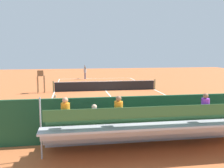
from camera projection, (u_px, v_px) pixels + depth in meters
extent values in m
plane|color=#BC6033|center=(106.00, 91.00, 25.42)|extent=(60.00, 60.00, 0.00)
cube|color=white|center=(95.00, 78.00, 36.18)|extent=(10.00, 0.10, 0.01)
cube|color=white|center=(131.00, 121.00, 14.65)|extent=(10.00, 0.10, 0.01)
cube|color=white|center=(154.00, 89.00, 26.20)|extent=(0.10, 22.00, 0.01)
cube|color=white|center=(55.00, 92.00, 24.64)|extent=(0.10, 22.00, 0.01)
cube|color=white|center=(99.00, 83.00, 31.34)|extent=(7.50, 0.10, 0.01)
cube|color=white|center=(116.00, 103.00, 19.50)|extent=(7.50, 0.10, 0.01)
cube|color=white|center=(106.00, 91.00, 25.42)|extent=(0.10, 12.10, 0.01)
cube|color=white|center=(95.00, 78.00, 36.18)|extent=(0.10, 0.30, 0.01)
cube|color=black|center=(106.00, 86.00, 25.36)|extent=(10.00, 0.02, 0.91)
cube|color=white|center=(106.00, 81.00, 25.29)|extent=(10.00, 0.04, 0.06)
cylinder|color=#2D5133|center=(155.00, 84.00, 26.14)|extent=(0.10, 0.10, 1.07)
cylinder|color=#2D5133|center=(53.00, 86.00, 24.55)|extent=(0.10, 0.10, 1.07)
cube|color=#1E4C2D|center=(147.00, 117.00, 11.58)|extent=(18.00, 0.16, 2.00)
cube|color=#B2B2B7|center=(149.00, 136.00, 11.35)|extent=(9.00, 0.10, 0.45)
cube|color=#B2B2B7|center=(151.00, 135.00, 10.98)|extent=(9.00, 0.80, 0.08)
cube|color=#B2B2B7|center=(148.00, 136.00, 11.38)|extent=(9.00, 0.04, 0.45)
cube|color=#386B38|center=(152.00, 126.00, 10.82)|extent=(8.60, 0.36, 0.04)
cube|color=#386B38|center=(154.00, 123.00, 10.62)|extent=(8.60, 0.03, 0.36)
cube|color=#B2B2B7|center=(158.00, 131.00, 10.14)|extent=(9.00, 0.80, 0.08)
cube|color=#B2B2B7|center=(154.00, 132.00, 10.53)|extent=(9.00, 0.04, 0.45)
cube|color=#386B38|center=(159.00, 121.00, 9.98)|extent=(8.60, 0.36, 0.04)
cube|color=#386B38|center=(160.00, 117.00, 9.78)|extent=(8.60, 0.03, 0.36)
cube|color=#B2B2B7|center=(165.00, 126.00, 9.29)|extent=(9.00, 0.80, 0.08)
cube|color=#B2B2B7|center=(161.00, 127.00, 9.69)|extent=(9.00, 0.04, 0.45)
cube|color=#386B38|center=(167.00, 115.00, 9.14)|extent=(8.60, 0.36, 0.04)
cube|color=#386B38|center=(169.00, 111.00, 8.94)|extent=(8.60, 0.03, 0.36)
cylinder|color=#B2B2B7|center=(41.00, 129.00, 9.39)|extent=(0.06, 0.06, 2.35)
cube|color=#2D2D33|center=(97.00, 127.00, 10.62)|extent=(0.32, 0.40, 0.12)
cylinder|color=black|center=(97.00, 121.00, 10.47)|extent=(0.30, 0.30, 0.45)
sphere|color=brown|center=(97.00, 113.00, 10.42)|extent=(0.20, 0.20, 0.20)
cube|color=#2D2D33|center=(203.00, 111.00, 9.54)|extent=(0.32, 0.40, 0.12)
cylinder|color=purple|center=(205.00, 105.00, 9.38)|extent=(0.30, 0.30, 0.45)
sphere|color=#8C6647|center=(206.00, 96.00, 9.34)|extent=(0.20, 0.20, 0.20)
cube|color=#2D2D33|center=(66.00, 117.00, 8.74)|extent=(0.32, 0.40, 0.12)
cylinder|color=orange|center=(65.00, 110.00, 8.59)|extent=(0.30, 0.30, 0.45)
sphere|color=tan|center=(65.00, 100.00, 8.54)|extent=(0.20, 0.20, 0.20)
cube|color=#2D2D33|center=(118.00, 115.00, 9.03)|extent=(0.32, 0.40, 0.12)
cylinder|color=orange|center=(119.00, 108.00, 8.87)|extent=(0.30, 0.30, 0.45)
sphere|color=#8C6647|center=(119.00, 99.00, 8.83)|extent=(0.20, 0.20, 0.20)
cube|color=#2D2D33|center=(80.00, 128.00, 10.51)|extent=(0.32, 0.40, 0.12)
cylinder|color=red|center=(80.00, 122.00, 10.36)|extent=(0.30, 0.30, 0.45)
sphere|color=beige|center=(80.00, 114.00, 10.31)|extent=(0.20, 0.20, 0.20)
cube|color=#2D2D33|center=(94.00, 122.00, 9.75)|extent=(0.32, 0.40, 0.12)
cylinder|color=blue|center=(94.00, 115.00, 9.59)|extent=(0.30, 0.30, 0.45)
sphere|color=beige|center=(94.00, 107.00, 9.55)|extent=(0.20, 0.20, 0.20)
cylinder|color=brown|center=(45.00, 84.00, 24.40)|extent=(0.07, 0.07, 1.60)
cylinder|color=brown|center=(38.00, 84.00, 24.31)|extent=(0.07, 0.07, 1.60)
cylinder|color=brown|center=(44.00, 85.00, 23.81)|extent=(0.07, 0.07, 1.60)
cylinder|color=brown|center=(37.00, 85.00, 23.72)|extent=(0.07, 0.07, 1.60)
cube|color=brown|center=(41.00, 76.00, 23.95)|extent=(0.56, 0.56, 0.06)
cube|color=brown|center=(40.00, 73.00, 23.68)|extent=(0.56, 0.06, 0.48)
cube|color=brown|center=(44.00, 74.00, 23.97)|extent=(0.04, 0.48, 0.04)
cube|color=brown|center=(38.00, 74.00, 23.89)|extent=(0.04, 0.48, 0.04)
cube|color=#33383D|center=(190.00, 122.00, 12.83)|extent=(1.80, 0.40, 0.05)
cylinder|color=#33383D|center=(203.00, 125.00, 12.98)|extent=(0.06, 0.06, 0.45)
cylinder|color=#33383D|center=(176.00, 127.00, 12.75)|extent=(0.06, 0.06, 0.45)
cube|color=#33383D|center=(192.00, 117.00, 12.62)|extent=(1.80, 0.04, 0.36)
cube|color=#334C8C|center=(152.00, 130.00, 12.36)|extent=(0.90, 0.36, 0.36)
cylinder|color=navy|center=(85.00, 76.00, 35.58)|extent=(0.14, 0.14, 0.85)
cylinder|color=navy|center=(85.00, 76.00, 35.36)|extent=(0.14, 0.14, 0.85)
cylinder|color=#9399A3|center=(85.00, 71.00, 35.37)|extent=(0.39, 0.39, 0.60)
sphere|color=brown|center=(85.00, 68.00, 35.32)|extent=(0.22, 0.22, 0.22)
cylinder|color=brown|center=(85.00, 67.00, 35.09)|extent=(0.26, 0.11, 0.55)
cylinder|color=brown|center=(85.00, 70.00, 35.58)|extent=(0.10, 0.10, 0.50)
cylinder|color=black|center=(78.00, 79.00, 35.81)|extent=(0.28, 0.05, 0.03)
torus|color=#D8CC4C|center=(80.00, 79.00, 35.84)|extent=(0.32, 0.32, 0.02)
cylinder|color=white|center=(80.00, 79.00, 35.84)|extent=(0.25, 0.25, 0.00)
sphere|color=#CCDB33|center=(80.00, 81.00, 32.96)|extent=(0.07, 0.07, 0.07)
sphere|color=#CCDB33|center=(90.00, 81.00, 32.87)|extent=(0.07, 0.07, 0.07)
cylinder|color=#232328|center=(53.00, 127.00, 12.02)|extent=(0.14, 0.14, 0.85)
cylinder|color=#232328|center=(54.00, 126.00, 12.23)|extent=(0.14, 0.14, 0.85)
cylinder|color=#9399A3|center=(53.00, 112.00, 12.03)|extent=(0.41, 0.41, 0.60)
sphere|color=beige|center=(53.00, 103.00, 11.97)|extent=(0.22, 0.22, 0.22)
cylinder|color=beige|center=(54.00, 100.00, 12.18)|extent=(0.26, 0.13, 0.55)
cylinder|color=beige|center=(52.00, 112.00, 11.81)|extent=(0.10, 0.10, 0.50)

